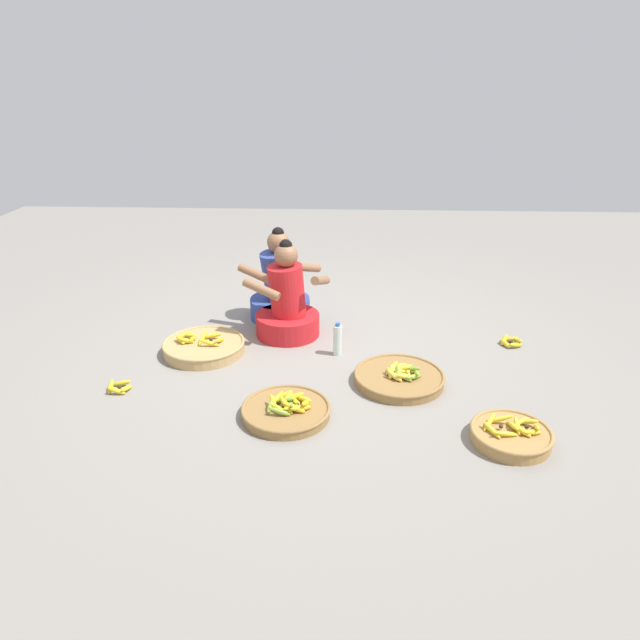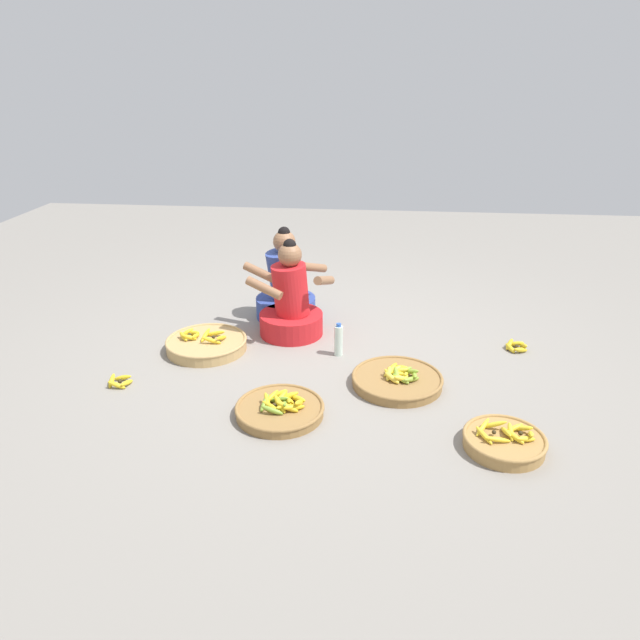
{
  "view_description": "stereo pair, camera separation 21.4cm",
  "coord_description": "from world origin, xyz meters",
  "px_view_note": "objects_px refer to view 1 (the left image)",
  "views": [
    {
      "loc": [
        0.17,
        -4.02,
        2.0
      ],
      "look_at": [
        0.0,
        -0.2,
        0.35
      ],
      "focal_mm": 32.42,
      "sensor_mm": 36.0,
      "label": 1
    },
    {
      "loc": [
        0.39,
        -4.0,
        2.0
      ],
      "look_at": [
        0.0,
        -0.2,
        0.35
      ],
      "focal_mm": 32.42,
      "sensor_mm": 36.0,
      "label": 2
    }
  ],
  "objects_px": {
    "loose_bananas_near_bicycle": "(119,387)",
    "banana_basket_front_center": "(511,435)",
    "vendor_woman_behind": "(280,290)",
    "banana_basket_mid_left": "(286,410)",
    "vendor_woman_front": "(287,305)",
    "banana_basket_front_left": "(204,346)",
    "water_bottle": "(337,340)",
    "loose_bananas_back_left": "(511,342)",
    "banana_basket_near_vendor": "(399,377)"
  },
  "relations": [
    {
      "from": "loose_bananas_near_bicycle",
      "to": "banana_basket_front_center",
      "type": "bearing_deg",
      "value": -10.83
    },
    {
      "from": "banana_basket_front_center",
      "to": "loose_bananas_near_bicycle",
      "type": "height_order",
      "value": "banana_basket_front_center"
    },
    {
      "from": "vendor_woman_behind",
      "to": "banana_basket_front_center",
      "type": "relative_size",
      "value": 1.71
    },
    {
      "from": "vendor_woman_behind",
      "to": "banana_basket_mid_left",
      "type": "bearing_deg",
      "value": -82.48
    },
    {
      "from": "banana_basket_mid_left",
      "to": "loose_bananas_near_bicycle",
      "type": "distance_m",
      "value": 1.2
    },
    {
      "from": "vendor_woman_front",
      "to": "banana_basket_front_left",
      "type": "height_order",
      "value": "vendor_woman_front"
    },
    {
      "from": "loose_bananas_near_bicycle",
      "to": "banana_basket_mid_left",
      "type": "bearing_deg",
      "value": -12.56
    },
    {
      "from": "vendor_woman_behind",
      "to": "banana_basket_front_left",
      "type": "relative_size",
      "value": 1.29
    },
    {
      "from": "banana_basket_mid_left",
      "to": "banana_basket_front_left",
      "type": "distance_m",
      "value": 1.12
    },
    {
      "from": "banana_basket_mid_left",
      "to": "water_bottle",
      "type": "distance_m",
      "value": 0.93
    },
    {
      "from": "banana_basket_front_center",
      "to": "loose_bananas_near_bicycle",
      "type": "relative_size",
      "value": 2.88
    },
    {
      "from": "vendor_woman_front",
      "to": "loose_bananas_back_left",
      "type": "relative_size",
      "value": 4.36
    },
    {
      "from": "vendor_woman_behind",
      "to": "banana_basket_front_left",
      "type": "height_order",
      "value": "vendor_woman_behind"
    },
    {
      "from": "banana_basket_near_vendor",
      "to": "loose_bananas_near_bicycle",
      "type": "xyz_separation_m",
      "value": [
        -1.91,
        -0.19,
        -0.02
      ]
    },
    {
      "from": "loose_bananas_back_left",
      "to": "water_bottle",
      "type": "relative_size",
      "value": 0.71
    },
    {
      "from": "vendor_woman_front",
      "to": "vendor_woman_behind",
      "type": "height_order",
      "value": "vendor_woman_behind"
    },
    {
      "from": "vendor_woman_front",
      "to": "banana_basket_mid_left",
      "type": "xyz_separation_m",
      "value": [
        0.11,
        -1.22,
        -0.22
      ]
    },
    {
      "from": "vendor_woman_behind",
      "to": "banana_basket_mid_left",
      "type": "relative_size",
      "value": 1.43
    },
    {
      "from": "banana_basket_near_vendor",
      "to": "banana_basket_front_center",
      "type": "height_order",
      "value": "banana_basket_front_center"
    },
    {
      "from": "vendor_woman_front",
      "to": "banana_basket_front_center",
      "type": "relative_size",
      "value": 1.7
    },
    {
      "from": "vendor_woman_behind",
      "to": "water_bottle",
      "type": "height_order",
      "value": "vendor_woman_behind"
    },
    {
      "from": "vendor_woman_behind",
      "to": "loose_bananas_near_bicycle",
      "type": "distance_m",
      "value": 1.65
    },
    {
      "from": "vendor_woman_behind",
      "to": "loose_bananas_back_left",
      "type": "height_order",
      "value": "vendor_woman_behind"
    },
    {
      "from": "loose_bananas_back_left",
      "to": "banana_basket_front_left",
      "type": "bearing_deg",
      "value": -174.26
    },
    {
      "from": "banana_basket_mid_left",
      "to": "banana_basket_front_left",
      "type": "xyz_separation_m",
      "value": [
        -0.72,
        0.86,
        0.01
      ]
    },
    {
      "from": "vendor_woman_front",
      "to": "banana_basket_mid_left",
      "type": "height_order",
      "value": "vendor_woman_front"
    },
    {
      "from": "vendor_woman_front",
      "to": "banana_basket_mid_left",
      "type": "bearing_deg",
      "value": -85.0
    },
    {
      "from": "vendor_woman_behind",
      "to": "loose_bananas_back_left",
      "type": "distance_m",
      "value": 1.96
    },
    {
      "from": "banana_basket_mid_left",
      "to": "loose_bananas_back_left",
      "type": "height_order",
      "value": "banana_basket_mid_left"
    },
    {
      "from": "banana_basket_near_vendor",
      "to": "vendor_woman_front",
      "type": "bearing_deg",
      "value": 137.9
    },
    {
      "from": "banana_basket_front_left",
      "to": "loose_bananas_back_left",
      "type": "relative_size",
      "value": 3.39
    },
    {
      "from": "loose_bananas_back_left",
      "to": "banana_basket_front_center",
      "type": "bearing_deg",
      "value": -104.35
    },
    {
      "from": "vendor_woman_behind",
      "to": "banana_basket_front_left",
      "type": "distance_m",
      "value": 0.91
    },
    {
      "from": "vendor_woman_front",
      "to": "banana_basket_near_vendor",
      "type": "bearing_deg",
      "value": -42.1
    },
    {
      "from": "vendor_woman_behind",
      "to": "banana_basket_near_vendor",
      "type": "relative_size",
      "value": 1.29
    },
    {
      "from": "loose_bananas_near_bicycle",
      "to": "vendor_woman_front",
      "type": "bearing_deg",
      "value": 42.18
    },
    {
      "from": "loose_bananas_back_left",
      "to": "loose_bananas_near_bicycle",
      "type": "xyz_separation_m",
      "value": [
        -2.85,
        -0.84,
        -0.0
      ]
    },
    {
      "from": "vendor_woman_behind",
      "to": "banana_basket_front_left",
      "type": "bearing_deg",
      "value": -125.75
    },
    {
      "from": "vendor_woman_behind",
      "to": "banana_basket_near_vendor",
      "type": "bearing_deg",
      "value": -49.69
    },
    {
      "from": "water_bottle",
      "to": "banana_basket_mid_left",
      "type": "bearing_deg",
      "value": -109.27
    },
    {
      "from": "banana_basket_front_center",
      "to": "loose_bananas_near_bicycle",
      "type": "bearing_deg",
      "value": 169.17
    },
    {
      "from": "vendor_woman_behind",
      "to": "loose_bananas_near_bicycle",
      "type": "relative_size",
      "value": 4.92
    },
    {
      "from": "banana_basket_near_vendor",
      "to": "loose_bananas_back_left",
      "type": "xyz_separation_m",
      "value": [
        0.93,
        0.65,
        -0.02
      ]
    },
    {
      "from": "vendor_woman_behind",
      "to": "banana_basket_front_left",
      "type": "xyz_separation_m",
      "value": [
        -0.52,
        -0.72,
        -0.21
      ]
    },
    {
      "from": "banana_basket_near_vendor",
      "to": "loose_bananas_near_bicycle",
      "type": "distance_m",
      "value": 1.92
    },
    {
      "from": "vendor_woman_behind",
      "to": "loose_bananas_back_left",
      "type": "bearing_deg",
      "value": -14.11
    },
    {
      "from": "vendor_woman_front",
      "to": "banana_basket_front_center",
      "type": "bearing_deg",
      "value": -44.9
    },
    {
      "from": "banana_basket_front_left",
      "to": "banana_basket_front_center",
      "type": "distance_m",
      "value": 2.33
    },
    {
      "from": "water_bottle",
      "to": "vendor_woman_front",
      "type": "bearing_deg",
      "value": 139.93
    },
    {
      "from": "banana_basket_front_left",
      "to": "loose_bananas_back_left",
      "type": "xyz_separation_m",
      "value": [
        2.4,
        0.24,
        -0.02
      ]
    }
  ]
}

